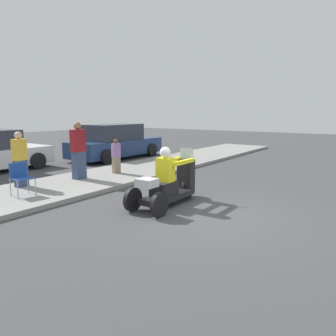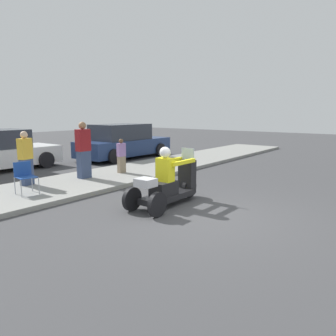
% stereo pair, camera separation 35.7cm
% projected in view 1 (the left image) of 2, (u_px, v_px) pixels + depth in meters
% --- Properties ---
extents(ground_plane, '(60.00, 60.00, 0.00)m').
position_uv_depth(ground_plane, '(204.00, 216.00, 7.04)').
color(ground_plane, '#424244').
extents(sidewalk_strip, '(28.00, 2.80, 0.12)m').
position_uv_depth(sidewalk_strip, '(67.00, 186.00, 9.63)').
color(sidewalk_strip, gray).
rests_on(sidewalk_strip, ground).
extents(motorcycle_trike, '(2.29, 0.84, 1.41)m').
position_uv_depth(motorcycle_trike, '(168.00, 185.00, 7.77)').
color(motorcycle_trike, black).
rests_on(motorcycle_trike, ground).
extents(spectator_by_tree, '(0.41, 0.30, 1.55)m').
position_uv_depth(spectator_by_tree, '(20.00, 160.00, 9.16)').
color(spectator_by_tree, '#38476B').
rests_on(spectator_by_tree, sidewalk_strip).
extents(spectator_near_curb, '(0.43, 0.27, 1.78)m').
position_uv_depth(spectator_near_curb, '(78.00, 152.00, 10.20)').
color(spectator_near_curb, '#38476B').
rests_on(spectator_near_curb, sidewalk_strip).
extents(spectator_far_back, '(0.30, 0.20, 1.18)m').
position_uv_depth(spectator_far_back, '(116.00, 157.00, 11.21)').
color(spectator_far_back, gray).
rests_on(spectator_far_back, sidewalk_strip).
extents(folding_chair_set_back, '(0.52, 0.52, 0.82)m').
position_uv_depth(folding_chair_set_back, '(20.00, 176.00, 8.21)').
color(folding_chair_set_back, '#A5A8AD').
rests_on(folding_chair_set_back, sidewalk_strip).
extents(parked_car_lot_center, '(4.86, 2.03, 1.64)m').
position_uv_depth(parked_car_lot_center, '(115.00, 142.00, 15.57)').
color(parked_car_lot_center, navy).
rests_on(parked_car_lot_center, ground).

